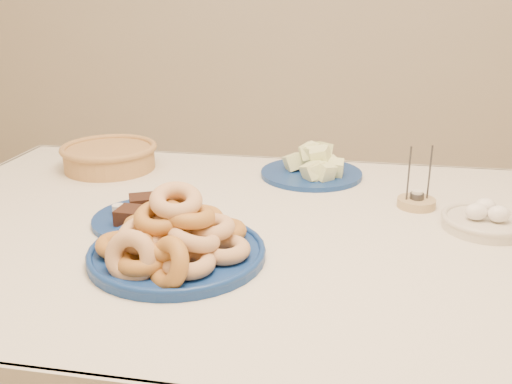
% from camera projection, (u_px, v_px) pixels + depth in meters
% --- Properties ---
extents(dining_table, '(1.71, 1.11, 0.75)m').
position_uv_depth(dining_table, '(260.00, 270.00, 1.30)').
color(dining_table, brown).
rests_on(dining_table, ground).
extents(donut_platter, '(0.43, 0.43, 0.16)m').
position_uv_depth(donut_platter, '(175.00, 240.00, 1.10)').
color(donut_platter, navy).
rests_on(donut_platter, dining_table).
extents(melon_plate, '(0.32, 0.32, 0.10)m').
position_uv_depth(melon_plate, '(314.00, 167.00, 1.59)').
color(melon_plate, navy).
rests_on(melon_plate, dining_table).
extents(brownie_plate, '(0.34, 0.34, 0.05)m').
position_uv_depth(brownie_plate, '(153.00, 216.00, 1.29)').
color(brownie_plate, navy).
rests_on(brownie_plate, dining_table).
extents(wicker_basket, '(0.35, 0.35, 0.07)m').
position_uv_depth(wicker_basket, '(109.00, 156.00, 1.66)').
color(wicker_basket, olive).
rests_on(wicker_basket, dining_table).
extents(candle_holder, '(0.12, 0.12, 0.15)m').
position_uv_depth(candle_holder, '(416.00, 201.00, 1.37)').
color(candle_holder, tan).
rests_on(candle_holder, dining_table).
extents(egg_bowl, '(0.21, 0.21, 0.06)m').
position_uv_depth(egg_bowl, '(485.00, 220.00, 1.25)').
color(egg_bowl, beige).
rests_on(egg_bowl, dining_table).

